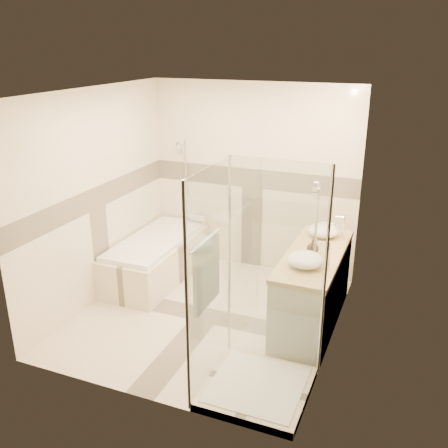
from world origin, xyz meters
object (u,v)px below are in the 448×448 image
at_px(amenity_bottle_a, 312,249).
at_px(bathtub, 156,256).
at_px(vessel_sink_far, 305,260).
at_px(vanity, 313,288).
at_px(shower_enclosure, 248,337).
at_px(vessel_sink_near, 323,230).
at_px(amenity_bottle_b, 313,246).

bearing_deg(amenity_bottle_a, bathtub, 168.44).
height_order(bathtub, vessel_sink_far, vessel_sink_far).
bearing_deg(vanity, bathtub, 170.75).
height_order(shower_enclosure, vessel_sink_near, shower_enclosure).
relative_size(amenity_bottle_a, amenity_bottle_b, 0.86).
xyz_separation_m(vessel_sink_near, amenity_bottle_b, (0.00, -0.54, 0.01)).
distance_m(vanity, amenity_bottle_b, 0.51).
bearing_deg(vessel_sink_near, bathtub, -175.83).
distance_m(bathtub, amenity_bottle_b, 2.25).
bearing_deg(vanity, vessel_sink_far, -93.08).
distance_m(vessel_sink_near, amenity_bottle_a, 0.59).
relative_size(shower_enclosure, vessel_sink_far, 5.59).
distance_m(bathtub, vanity, 2.18).
height_order(vanity, amenity_bottle_a, amenity_bottle_a).
xyz_separation_m(vessel_sink_near, vessel_sink_far, (0.00, -0.88, 0.00)).
bearing_deg(amenity_bottle_a, amenity_bottle_b, 90.00).
bearing_deg(bathtub, vessel_sink_near, 4.17).
height_order(vanity, shower_enclosure, shower_enclosure).
distance_m(vanity, shower_enclosure, 1.31).
bearing_deg(amenity_bottle_b, bathtub, 169.78).
bearing_deg(vessel_sink_far, amenity_bottle_a, 90.00).
relative_size(shower_enclosure, vessel_sink_near, 5.77).
height_order(vanity, vessel_sink_near, vessel_sink_near).
bearing_deg(bathtub, amenity_bottle_a, -11.56).
relative_size(vessel_sink_near, amenity_bottle_a, 2.48).
bearing_deg(amenity_bottle_a, vessel_sink_far, -90.00).
distance_m(shower_enclosure, amenity_bottle_a, 1.28).
xyz_separation_m(vanity, amenity_bottle_b, (-0.02, -0.03, 0.51)).
bearing_deg(vanity, vessel_sink_near, 92.26).
height_order(bathtub, shower_enclosure, shower_enclosure).
bearing_deg(vessel_sink_near, amenity_bottle_a, -90.00).
height_order(vanity, amenity_bottle_b, amenity_bottle_b).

